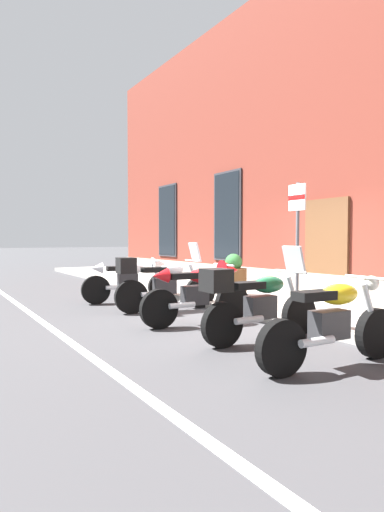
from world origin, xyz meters
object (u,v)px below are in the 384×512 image
Objects in this scene: motorcycle_green_touring at (257,302)px; parking_sign at (297,229)px; motorcycle_silver_touring at (162,283)px; motorcycle_red_sport at (201,290)px; motorcycle_white_sport at (133,278)px; barrel_planter at (234,278)px; motorcycle_yellow_naked at (334,323)px.

parking_sign reaches higher than motorcycle_green_touring.
motorcycle_silver_touring is 1.04× the size of motorcycle_red_sport.
motorcycle_red_sport is (1.45, -0.03, 0.01)m from motorcycle_silver_touring.
motorcycle_red_sport is (2.91, -0.08, 0.02)m from motorcycle_white_sport.
motorcycle_white_sport is at bearing 178.52° from motorcycle_green_touring.
parking_sign reaches higher than motorcycle_white_sport.
barrel_planter is (-1.72, 2.07, -0.04)m from motorcycle_red_sport.
motorcycle_white_sport is 2.32m from barrel_planter.
motorcycle_white_sport is 5.65m from motorcycle_yellow_naked.
motorcycle_red_sport reaches higher than motorcycle_yellow_naked.
parking_sign is (3.74, 1.32, 1.05)m from motorcycle_white_sport.
motorcycle_silver_touring reaches higher than motorcycle_green_touring.
motorcycle_white_sport is 1.05× the size of motorcycle_yellow_naked.
motorcycle_yellow_naked is 0.91× the size of parking_sign.
parking_sign is at bearing 19.47° from motorcycle_white_sport.
motorcycle_yellow_naked is at bearing -1.10° from motorcycle_silver_touring.
motorcycle_white_sport is 2.25× the size of barrel_planter.
motorcycle_yellow_naked is at bearing -25.42° from barrel_planter.
motorcycle_green_touring is 1.87m from parking_sign.
parking_sign reaches higher than motorcycle_yellow_naked.
motorcycle_green_touring is (4.34, -0.11, 0.00)m from motorcycle_white_sport.
motorcycle_green_touring is 3.79m from barrel_planter.
motorcycle_yellow_naked is at bearing -0.92° from motorcycle_green_touring.
motorcycle_yellow_naked is 4.94m from barrel_planter.
barrel_planter is at bearing 154.58° from motorcycle_yellow_naked.
parking_sign is at bearing 31.05° from motorcycle_silver_touring.
motorcycle_green_touring reaches higher than motorcycle_white_sport.
motorcycle_silver_touring is 1.46m from motorcycle_red_sport.
motorcycle_white_sport is at bearing -160.53° from parking_sign.
motorcycle_green_touring is 1.31m from motorcycle_yellow_naked.
barrel_planter is (-0.27, 2.04, -0.03)m from motorcycle_silver_touring.
motorcycle_green_touring reaches higher than motorcycle_yellow_naked.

